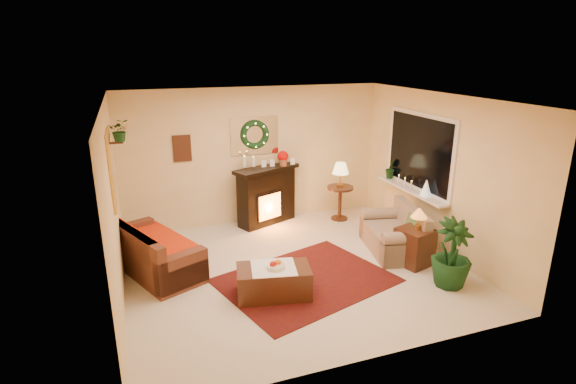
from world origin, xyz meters
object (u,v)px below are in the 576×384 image
object	(u,v)px
loveseat	(393,227)
end_table_square	(414,248)
coffee_table	(274,282)
side_table_round	(340,204)
fireplace	(266,196)
sofa	(154,245)

from	to	relation	value
loveseat	end_table_square	xyz separation A→B (m)	(0.05, -0.54, -0.15)
loveseat	coffee_table	bearing A→B (deg)	-151.15
end_table_square	coffee_table	bearing A→B (deg)	-175.72
loveseat	side_table_round	world-z (taller)	loveseat
fireplace	end_table_square	world-z (taller)	fireplace
loveseat	fireplace	bearing A→B (deg)	141.62
loveseat	coffee_table	world-z (taller)	loveseat
fireplace	coffee_table	size ratio (longest dim) A/B	1.16
sofa	fireplace	distance (m)	2.58
side_table_round	coffee_table	distance (m)	3.17
sofa	coffee_table	world-z (taller)	sofa
end_table_square	loveseat	bearing A→B (deg)	95.43
sofa	coffee_table	distance (m)	1.99
loveseat	coffee_table	xyz separation A→B (m)	(-2.33, -0.71, -0.21)
side_table_round	end_table_square	distance (m)	2.18
coffee_table	side_table_round	bearing A→B (deg)	59.52
sofa	fireplace	world-z (taller)	fireplace
fireplace	side_table_round	world-z (taller)	fireplace
end_table_square	side_table_round	bearing A→B (deg)	96.45
fireplace	side_table_round	distance (m)	1.47
fireplace	end_table_square	bearing A→B (deg)	-78.56
side_table_round	end_table_square	size ratio (longest dim) A/B	1.15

